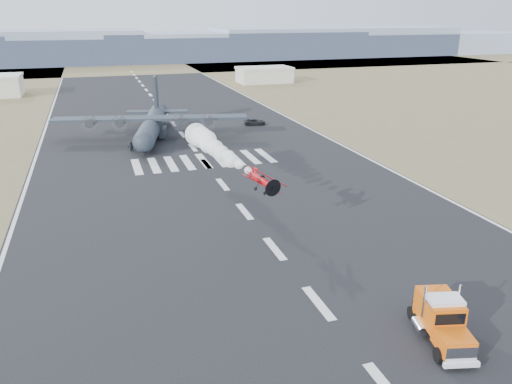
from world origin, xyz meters
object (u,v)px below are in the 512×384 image
support_vehicle (255,122)px  crew_h (148,139)px  transport_aircraft (152,123)px  crew_b (196,136)px  crew_d (136,144)px  hangar_right (264,75)px  crew_g (143,145)px  semi_truck (442,319)px  aerobatic_biplane (263,181)px  crew_e (191,134)px  crew_f (132,147)px  crew_a (191,135)px  crew_c (131,146)px

support_vehicle → crew_h: bearing=123.2°
transport_aircraft → crew_b: 10.20m
crew_d → hangar_right: bearing=96.3°
crew_g → crew_h: bearing=63.7°
semi_truck → aerobatic_biplane: 25.39m
semi_truck → crew_e: (-6.02, 76.47, -1.10)m
support_vehicle → crew_f: (-30.41, -15.65, 0.14)m
crew_d → crew_g: size_ratio=0.94×
support_vehicle → crew_g: size_ratio=2.99×
hangar_right → semi_truck: hangar_right is taller
support_vehicle → crew_e: size_ratio=3.01×
crew_b → transport_aircraft: bearing=129.2°
aerobatic_biplane → crew_f: (-11.67, 45.54, -6.26)m
semi_truck → crew_h: bearing=115.9°
hangar_right → crew_a: hangar_right is taller
semi_truck → aerobatic_biplane: aerobatic_biplane is taller
aerobatic_biplane → crew_f: bearing=98.0°
crew_b → crew_f: crew_b is taller
crew_d → crew_e: 13.06m
semi_truck → crew_h: size_ratio=4.85×
transport_aircraft → crew_f: bearing=-104.3°
support_vehicle → crew_g: crew_g is taller
semi_truck → crew_f: (-19.16, 69.25, -1.09)m
crew_d → transport_aircraft: bearing=100.9°
transport_aircraft → hangar_right: bearing=69.2°
semi_truck → transport_aircraft: bearing=114.1°
crew_d → crew_h: (2.85, 2.92, 0.12)m
aerobatic_biplane → crew_e: (1.47, 52.76, -6.26)m
crew_b → crew_c: crew_c is taller
transport_aircraft → crew_a: bearing=-17.3°
semi_truck → support_vehicle: size_ratio=1.75×
aerobatic_biplane → semi_truck: bearing=-78.8°
aerobatic_biplane → hangar_right: bearing=64.7°
crew_h → crew_g: bearing=-77.5°
crew_a → crew_c: size_ratio=0.87×
semi_truck → crew_d: 73.93m
hangar_right → aerobatic_biplane: aerobatic_biplane is taller
semi_truck → aerobatic_biplane: (-7.49, 23.71, 5.16)m
hangar_right → crew_b: size_ratio=11.54×
crew_c → crew_e: crew_c is taller
transport_aircraft → crew_a: 9.13m
crew_d → crew_h: size_ratio=0.87×
semi_truck → crew_d: size_ratio=5.57×
aerobatic_biplane → support_vehicle: size_ratio=1.01×
crew_e → support_vehicle: bearing=-89.5°
crew_e → crew_b: bearing=178.0°
crew_b → crew_f: bearing=-179.2°
crew_a → crew_h: bearing=17.9°
crew_b → crew_c: size_ratio=0.95×
transport_aircraft → crew_a: transport_aircraft is taller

